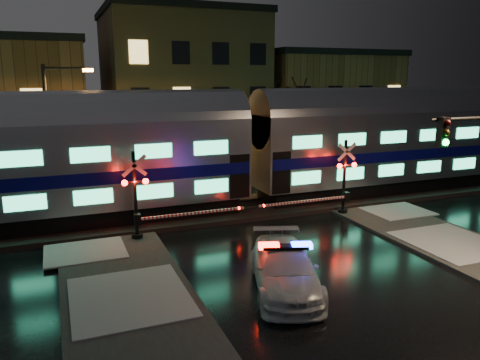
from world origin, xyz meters
name	(u,v)px	position (x,y,z in m)	size (l,w,h in m)	color
ground	(277,242)	(0.00, 0.00, 0.00)	(120.00, 120.00, 0.00)	black
ballast	(234,209)	(0.00, 5.00, 0.12)	(90.00, 4.20, 0.24)	black
sidewalk_left	(149,351)	(-6.50, -6.00, 0.06)	(4.00, 20.00, 0.12)	#2D2D2D
building_mid	(181,89)	(2.00, 22.50, 5.75)	(12.00, 11.00, 11.50)	brown
building_right	(318,104)	(15.00, 22.00, 4.25)	(12.00, 10.00, 8.50)	brown
train	(249,145)	(0.83, 5.00, 3.38)	(51.00, 3.12, 5.92)	black
police_car	(285,269)	(-1.70, -4.03, 0.71)	(3.43, 5.24, 1.57)	silver
crossing_signal_right	(339,186)	(4.47, 2.30, 1.54)	(5.30, 0.63, 3.75)	black
crossing_signal_left	(145,204)	(-4.98, 2.30, 1.56)	(5.35, 0.64, 3.79)	black
streetlight	(54,127)	(-8.25, 9.00, 4.23)	(2.45, 0.26, 7.34)	black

